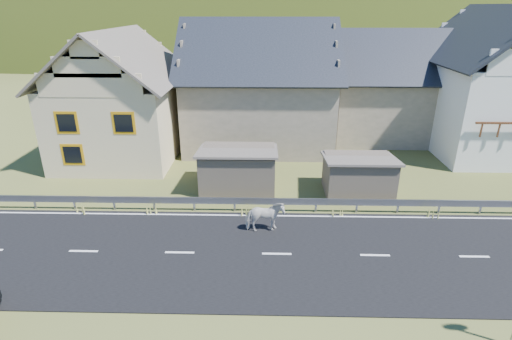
{
  "coord_description": "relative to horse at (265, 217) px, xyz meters",
  "views": [
    {
      "loc": [
        -0.52,
        -13.79,
        9.46
      ],
      "look_at": [
        -0.95,
        3.82,
        2.17
      ],
      "focal_mm": 28.0,
      "sensor_mm": 36.0,
      "label": 1
    }
  ],
  "objects": [
    {
      "name": "road",
      "position": [
        0.51,
        -1.78,
        -0.74
      ],
      "size": [
        60.0,
        7.0,
        0.04
      ],
      "primitive_type": "cube",
      "color": "black",
      "rests_on": "ground"
    },
    {
      "name": "house_stone_b",
      "position": [
        9.51,
        15.22,
        3.47
      ],
      "size": [
        9.8,
        8.8,
        8.1
      ],
      "color": "gray",
      "rests_on": "ground"
    },
    {
      "name": "ground",
      "position": [
        0.51,
        -1.78,
        -0.76
      ],
      "size": [
        160.0,
        160.0,
        0.0
      ],
      "primitive_type": "plane",
      "color": "#3B411B",
      "rests_on": "ground"
    },
    {
      "name": "lane_markings",
      "position": [
        0.51,
        -1.78,
        -0.72
      ],
      "size": [
        60.0,
        6.6,
        0.01
      ],
      "primitive_type": "cube",
      "color": "silver",
      "rests_on": "road"
    },
    {
      "name": "house_white",
      "position": [
        15.51,
        12.22,
        4.3
      ],
      "size": [
        8.8,
        10.8,
        9.7
      ],
      "color": "white",
      "rests_on": "ground"
    },
    {
      "name": "house_stone_a",
      "position": [
        -0.49,
        13.22,
        3.87
      ],
      "size": [
        10.8,
        9.8,
        8.9
      ],
      "color": "gray",
      "rests_on": "ground"
    },
    {
      "name": "guardrail",
      "position": [
        0.51,
        1.9,
        -0.2
      ],
      "size": [
        28.1,
        0.09,
        0.75
      ],
      "color": "#93969B",
      "rests_on": "ground"
    },
    {
      "name": "shed_right",
      "position": [
        5.01,
        4.22,
        0.24
      ],
      "size": [
        3.8,
        2.9,
        2.2
      ],
      "primitive_type": "cube",
      "color": "brown",
      "rests_on": "ground"
    },
    {
      "name": "horse",
      "position": [
        0.0,
        0.0,
        0.0
      ],
      "size": [
        1.04,
        1.81,
        1.45
      ],
      "primitive_type": "imported",
      "rotation": [
        0.0,
        0.0,
        1.73
      ],
      "color": "beige",
      "rests_on": "road"
    },
    {
      "name": "mountain",
      "position": [
        5.51,
        178.22,
        -20.76
      ],
      "size": [
        440.0,
        280.0,
        260.0
      ],
      "primitive_type": "ellipsoid",
      "color": "#273A0D",
      "rests_on": "ground"
    },
    {
      "name": "conifer_patch",
      "position": [
        -54.49,
        108.22,
        5.24
      ],
      "size": [
        76.0,
        50.0,
        28.0
      ],
      "primitive_type": "ellipsoid",
      "color": "black",
      "rests_on": "ground"
    },
    {
      "name": "shed_left",
      "position": [
        -1.49,
        4.72,
        0.34
      ],
      "size": [
        4.3,
        3.3,
        2.4
      ],
      "primitive_type": "cube",
      "color": "brown",
      "rests_on": "ground"
    },
    {
      "name": "house_cream",
      "position": [
        -9.49,
        10.22,
        3.59
      ],
      "size": [
        7.8,
        9.8,
        8.3
      ],
      "color": "beige",
      "rests_on": "ground"
    }
  ]
}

